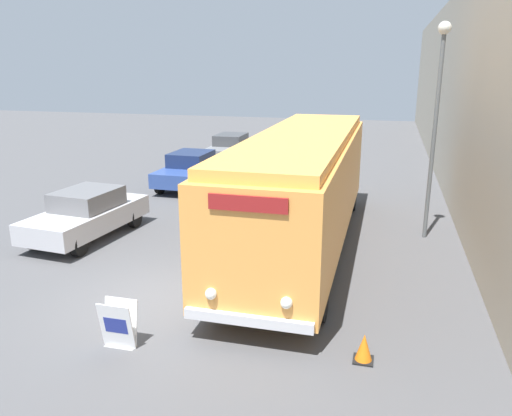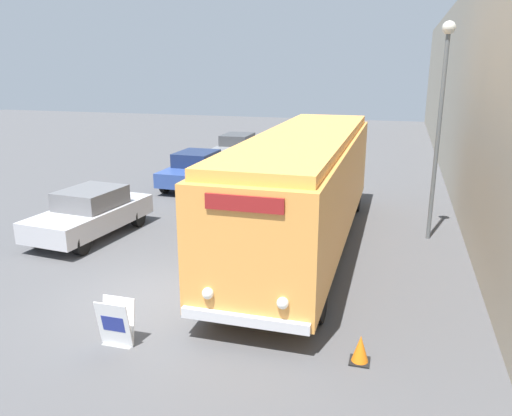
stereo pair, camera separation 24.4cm
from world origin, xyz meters
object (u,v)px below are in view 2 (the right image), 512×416
object	(u,v)px
parked_car_mid	(196,169)
parked_car_far	(237,147)
vintage_bus	(304,185)
sign_board	(116,323)
streetlamp	(441,103)
parked_car_near	(91,213)
traffic_cone	(360,349)

from	to	relation	value
parked_car_mid	parked_car_far	world-z (taller)	parked_car_mid
parked_car_mid	vintage_bus	bearing A→B (deg)	-44.91
vintage_bus	sign_board	xyz separation A→B (m)	(-2.35, -6.16, -1.41)
vintage_bus	streetlamp	size ratio (longest dim) A/B	1.82
sign_board	parked_car_near	size ratio (longest dim) A/B	0.22
streetlamp	parked_car_far	size ratio (longest dim) A/B	1.42
traffic_cone	streetlamp	bearing A→B (deg)	78.81
sign_board	parked_car_far	size ratio (longest dim) A/B	0.21
streetlamp	traffic_cone	distance (m)	8.33
vintage_bus	streetlamp	bearing A→B (deg)	26.96
parked_car_far	sign_board	bearing A→B (deg)	-78.98
sign_board	parked_car_mid	bearing A→B (deg)	105.98
parked_car_mid	parked_car_far	size ratio (longest dim) A/B	0.96
streetlamp	traffic_cone	bearing A→B (deg)	-101.19
parked_car_near	traffic_cone	xyz separation A→B (m)	(8.51, -4.63, -0.49)
sign_board	traffic_cone	size ratio (longest dim) A/B	1.76
parked_car_far	vintage_bus	bearing A→B (deg)	-64.27
vintage_bus	traffic_cone	bearing A→B (deg)	-69.08
vintage_bus	parked_car_near	world-z (taller)	vintage_bus
streetlamp	parked_car_near	size ratio (longest dim) A/B	1.46
streetlamp	parked_car_near	xyz separation A→B (m)	(-9.95, -2.64, -3.32)
parked_car_mid	parked_car_near	bearing A→B (deg)	-93.42
streetlamp	parked_car_mid	bearing A→B (deg)	155.40
parked_car_far	streetlamp	bearing A→B (deg)	-48.25
sign_board	parked_car_mid	distance (m)	12.75
vintage_bus	parked_car_far	world-z (taller)	vintage_bus
vintage_bus	streetlamp	xyz separation A→B (m)	(3.53, 1.79, 2.20)
sign_board	streetlamp	distance (m)	10.53
parked_car_far	parked_car_mid	bearing A→B (deg)	-88.27
streetlamp	traffic_cone	xyz separation A→B (m)	(-1.44, -7.26, -3.81)
streetlamp	vintage_bus	bearing A→B (deg)	-153.04
streetlamp	parked_car_mid	distance (m)	10.83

